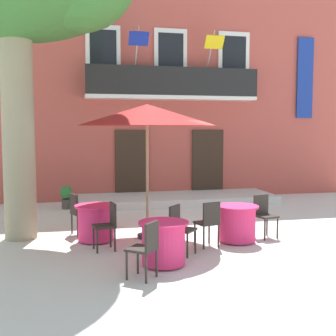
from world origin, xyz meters
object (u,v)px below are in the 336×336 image
Objects in this scene: cafe_chair_front_0 at (108,223)px; ground_planter_left at (66,196)px; cafe_chair_near_tree_0 at (264,213)px; cafe_chair_front_1 at (79,211)px; cafe_umbrella at (147,115)px; cafe_chair_near_tree_1 at (209,221)px; cafe_table_middle at (164,243)px; cafe_table_front at (96,223)px; cafe_chair_middle_1 at (146,246)px; cafe_chair_middle_0 at (180,226)px; cafe_table_near_tree at (237,223)px.

cafe_chair_front_0 reaches higher than ground_planter_left.
cafe_chair_near_tree_0 reaches higher than ground_planter_left.
cafe_umbrella reaches higher than cafe_chair_front_1.
cafe_umbrella is (-1.04, 1.02, 2.08)m from cafe_chair_near_tree_1.
cafe_table_front is at bearing 117.86° from cafe_table_middle.
cafe_chair_middle_1 reaches higher than ground_planter_left.
cafe_chair_near_tree_0 is at bearing 30.17° from cafe_table_middle.
cafe_chair_middle_0 is 1.00× the size of cafe_chair_middle_1.
ground_planter_left is at bearing 100.37° from cafe_chair_middle_1.
cafe_chair_near_tree_1 is at bearing -24.52° from cafe_table_front.
cafe_table_front is 0.95× the size of cafe_chair_front_1.
cafe_umbrella reaches higher than cafe_chair_middle_1.
cafe_umbrella is at bearing 156.66° from cafe_table_near_tree.
cafe_chair_near_tree_0 is at bearing -11.42° from cafe_umbrella.
cafe_table_middle is 1.00× the size of cafe_table_front.
cafe_table_near_tree is 5.84m from ground_planter_left.
cafe_table_front is at bearing -177.87° from cafe_umbrella.
cafe_chair_middle_1 is at bearing -73.86° from cafe_chair_front_1.
cafe_chair_near_tree_0 is 3.26m from cafe_umbrella.
cafe_table_near_tree is at bearing 0.39° from cafe_chair_front_0.
ground_planter_left is at bearing 132.92° from cafe_chair_near_tree_0.
cafe_umbrella reaches higher than ground_planter_left.
cafe_chair_near_tree_1 and cafe_chair_middle_1 have the same top height.
cafe_chair_front_0 is at bearing 172.90° from cafe_chair_near_tree_1.
cafe_chair_middle_0 is at bearing -48.05° from cafe_chair_front_1.
cafe_chair_near_tree_1 is 1.00× the size of cafe_chair_front_0.
cafe_chair_near_tree_0 reaches higher than cafe_table_middle.
cafe_table_near_tree is 0.77m from cafe_chair_near_tree_1.
cafe_table_front is (-1.02, 1.93, 0.00)m from cafe_table_middle.
cafe_chair_middle_0 is at bearing -75.09° from cafe_umbrella.
cafe_chair_middle_0 is at bearing -153.40° from cafe_chair_near_tree_1.
cafe_chair_near_tree_1 is at bearing -44.31° from cafe_umbrella.
cafe_chair_middle_0 reaches higher than ground_planter_left.
cafe_chair_middle_0 is 1.00× the size of cafe_chair_front_1.
cafe_chair_middle_0 is 1.05× the size of cafe_table_front.
cafe_chair_middle_0 is at bearing -42.05° from cafe_table_front.
cafe_table_front is at bearing 165.92° from cafe_table_near_tree.
cafe_table_near_tree reaches higher than ground_planter_left.
cafe_table_middle is at bearing -125.59° from cafe_chair_middle_0.
cafe_table_middle is 0.95× the size of cafe_chair_front_0.
cafe_chair_middle_1 is at bearing -79.63° from ground_planter_left.
cafe_table_front is (-0.60, 2.56, -0.14)m from cafe_chair_middle_1.
cafe_table_front is at bearing 172.70° from cafe_chair_near_tree_0.
cafe_table_front is (-2.14, 0.97, -0.14)m from cafe_chair_near_tree_1.
cafe_chair_near_tree_0 is 3.62m from cafe_chair_middle_1.
cafe_chair_front_1 is (-1.79, 1.99, 0.00)m from cafe_chair_middle_0.
cafe_table_near_tree is at bearing 23.46° from cafe_chair_middle_0.
cafe_chair_front_1 is at bearing 156.37° from cafe_table_near_tree.
cafe_table_middle is 0.30× the size of cafe_umbrella.
cafe_table_middle is at bearing -74.76° from ground_planter_left.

